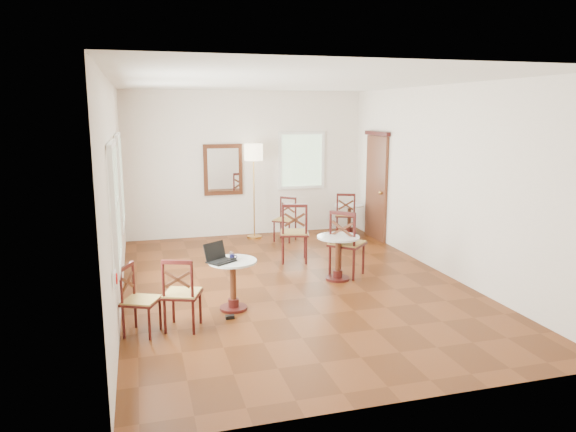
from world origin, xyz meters
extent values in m
plane|color=#5A290F|center=(0.00, 0.00, 0.00)|extent=(7.00, 7.00, 0.00)
cube|color=white|center=(0.00, 3.50, 1.50)|extent=(5.00, 0.02, 3.00)
cube|color=white|center=(0.00, -3.50, 1.50)|extent=(5.00, 0.02, 3.00)
cube|color=white|center=(-2.50, 0.00, 1.50)|extent=(0.02, 7.00, 3.00)
cube|color=white|center=(2.50, 0.00, 1.50)|extent=(0.02, 7.00, 3.00)
cube|color=white|center=(0.00, 0.00, 3.00)|extent=(5.00, 7.00, 0.02)
cube|color=#5C301A|center=(2.46, 2.40, 1.05)|extent=(0.06, 0.90, 2.10)
cube|color=#3F120F|center=(2.44, 2.40, 2.15)|extent=(0.08, 1.02, 0.08)
sphere|color=#BF8C3F|center=(2.40, 2.08, 1.00)|extent=(0.07, 0.07, 0.07)
cube|color=#4B2414|center=(-0.50, 3.46, 1.40)|extent=(0.80, 0.05, 1.05)
cube|color=white|center=(-0.50, 3.43, 1.40)|extent=(0.64, 0.02, 0.88)
cube|color=white|center=(-2.47, -2.10, 0.95)|extent=(0.02, 0.16, 0.16)
torus|color=red|center=(-2.46, -2.10, 0.95)|extent=(0.02, 0.12, 0.12)
cube|color=white|center=(-2.47, -1.20, 1.55)|extent=(0.06, 1.22, 1.42)
cube|color=white|center=(-2.47, 1.00, 1.55)|extent=(0.06, 1.22, 1.42)
cube|color=white|center=(1.20, 3.47, 1.55)|extent=(1.02, 0.06, 1.22)
cylinder|color=#3F120F|center=(-1.06, -0.80, 0.02)|extent=(0.36, 0.36, 0.04)
cylinder|color=#3F120F|center=(-1.06, -0.80, 0.09)|extent=(0.15, 0.15, 0.11)
cylinder|color=#4B2414|center=(-1.06, -0.80, 0.36)|extent=(0.08, 0.08, 0.55)
cylinder|color=#3F120F|center=(-1.06, -0.80, 0.62)|extent=(0.13, 0.13, 0.05)
cylinder|color=silver|center=(-1.06, -0.80, 0.66)|extent=(0.64, 0.64, 0.03)
cylinder|color=#3F120F|center=(0.73, 0.03, 0.02)|extent=(0.38, 0.38, 0.04)
cylinder|color=#3F120F|center=(0.73, 0.03, 0.09)|extent=(0.15, 0.15, 0.11)
cylinder|color=#4B2414|center=(0.73, 0.03, 0.38)|extent=(0.08, 0.08, 0.56)
cylinder|color=#3F120F|center=(0.73, 0.03, 0.64)|extent=(0.13, 0.13, 0.06)
cylinder|color=silver|center=(0.73, 0.03, 0.68)|extent=(0.66, 0.66, 0.03)
cylinder|color=#3F120F|center=(2.10, 2.92, 0.02)|extent=(0.34, 0.34, 0.03)
cylinder|color=#3F120F|center=(2.10, 2.92, 0.09)|extent=(0.14, 0.14, 0.10)
cylinder|color=#4B2414|center=(2.10, 2.92, 0.34)|extent=(0.08, 0.08, 0.52)
cylinder|color=#3F120F|center=(2.10, 2.92, 0.59)|extent=(0.12, 0.12, 0.05)
cylinder|color=silver|center=(2.10, 2.92, 0.63)|extent=(0.60, 0.60, 0.03)
cylinder|color=#3F120F|center=(-1.54, -1.16, 0.21)|extent=(0.03, 0.03, 0.43)
cylinder|color=#3F120F|center=(-1.66, -1.48, 0.21)|extent=(0.03, 0.03, 0.43)
cylinder|color=#3F120F|center=(-1.86, -1.04, 0.21)|extent=(0.03, 0.03, 0.43)
cylinder|color=#3F120F|center=(-1.98, -1.36, 0.21)|extent=(0.03, 0.03, 0.43)
cube|color=#3F120F|center=(-1.76, -1.26, 0.43)|extent=(0.54, 0.54, 0.03)
cube|color=olive|center=(-1.76, -1.26, 0.44)|extent=(0.51, 0.51, 0.04)
cylinder|color=#3F120F|center=(-1.66, -1.48, 0.66)|extent=(0.03, 0.03, 0.47)
cylinder|color=#3F120F|center=(-1.98, -1.36, 0.66)|extent=(0.03, 0.03, 0.47)
cube|color=#3F120F|center=(-1.82, -1.42, 0.88)|extent=(0.35, 0.16, 0.05)
cube|color=#4B2414|center=(-1.82, -1.42, 0.67)|extent=(0.30, 0.13, 0.21)
cube|color=#4B2414|center=(-1.82, -1.42, 0.67)|extent=(0.30, 0.13, 0.21)
cylinder|color=#3F120F|center=(-2.16, -1.50, 0.20)|extent=(0.03, 0.03, 0.40)
cylinder|color=#3F120F|center=(-2.45, -1.36, 0.20)|extent=(0.03, 0.03, 0.40)
cylinder|color=#3F120F|center=(-2.03, -1.21, 0.20)|extent=(0.03, 0.03, 0.40)
cylinder|color=#3F120F|center=(-2.31, -1.08, 0.20)|extent=(0.03, 0.03, 0.40)
cube|color=#3F120F|center=(-2.24, -1.29, 0.40)|extent=(0.51, 0.51, 0.03)
cube|color=olive|center=(-2.24, -1.29, 0.41)|extent=(0.49, 0.49, 0.04)
cylinder|color=#3F120F|center=(-2.45, -1.36, 0.62)|extent=(0.03, 0.03, 0.44)
cylinder|color=#3F120F|center=(-2.31, -1.08, 0.62)|extent=(0.03, 0.03, 0.44)
cube|color=#3F120F|center=(-2.38, -1.22, 0.82)|extent=(0.17, 0.32, 0.04)
cube|color=#4B2414|center=(-2.38, -1.22, 0.62)|extent=(0.14, 0.27, 0.19)
cube|color=#4B2414|center=(-2.38, -1.22, 0.62)|extent=(0.14, 0.27, 0.19)
cylinder|color=#3F120F|center=(0.61, 1.35, 0.25)|extent=(0.04, 0.04, 0.50)
cylinder|color=#3F120F|center=(0.51, 0.97, 0.25)|extent=(0.04, 0.04, 0.50)
cylinder|color=#3F120F|center=(0.23, 1.45, 0.25)|extent=(0.04, 0.04, 0.50)
cylinder|color=#3F120F|center=(0.13, 1.06, 0.25)|extent=(0.04, 0.04, 0.50)
cube|color=#3F120F|center=(0.37, 1.21, 0.50)|extent=(0.59, 0.59, 0.03)
cube|color=olive|center=(0.37, 1.21, 0.52)|extent=(0.56, 0.56, 0.04)
cylinder|color=#3F120F|center=(0.51, 0.97, 0.77)|extent=(0.04, 0.04, 0.55)
cylinder|color=#3F120F|center=(0.13, 1.06, 0.77)|extent=(0.04, 0.04, 0.55)
cube|color=#3F120F|center=(0.32, 1.02, 1.02)|extent=(0.41, 0.14, 0.06)
cube|color=#4B2414|center=(0.32, 1.02, 0.78)|extent=(0.35, 0.12, 0.24)
cube|color=#4B2414|center=(0.32, 1.02, 0.78)|extent=(0.35, 0.12, 0.24)
cylinder|color=#3F120F|center=(1.23, 0.20, 0.25)|extent=(0.04, 0.04, 0.51)
cylinder|color=#3F120F|center=(0.95, -0.09, 0.25)|extent=(0.04, 0.04, 0.51)
cylinder|color=#3F120F|center=(0.95, 0.49, 0.25)|extent=(0.04, 0.04, 0.51)
cylinder|color=#3F120F|center=(0.66, 0.20, 0.25)|extent=(0.04, 0.04, 0.51)
cube|color=#3F120F|center=(0.95, 0.20, 0.51)|extent=(0.70, 0.70, 0.03)
cube|color=olive|center=(0.95, 0.20, 0.53)|extent=(0.67, 0.67, 0.04)
cylinder|color=#3F120F|center=(0.95, -0.09, 0.79)|extent=(0.04, 0.04, 0.56)
cylinder|color=#3F120F|center=(0.66, 0.20, 0.79)|extent=(0.04, 0.04, 0.56)
cube|color=#3F120F|center=(0.80, 0.06, 1.04)|extent=(0.33, 0.33, 0.06)
cube|color=#4B2414|center=(0.80, 0.06, 0.80)|extent=(0.28, 0.28, 0.25)
cube|color=#4B2414|center=(0.80, 0.06, 0.80)|extent=(0.28, 0.28, 0.25)
cylinder|color=#3F120F|center=(2.18, 2.88, 0.22)|extent=(0.03, 0.03, 0.44)
cylinder|color=#3F120F|center=(2.06, 2.56, 0.22)|extent=(0.03, 0.03, 0.44)
cylinder|color=#3F120F|center=(1.86, 3.01, 0.22)|extent=(0.03, 0.03, 0.44)
cylinder|color=#3F120F|center=(1.73, 2.69, 0.22)|extent=(0.03, 0.03, 0.44)
cube|color=#3F120F|center=(1.96, 2.78, 0.44)|extent=(0.55, 0.55, 0.03)
cube|color=olive|center=(1.96, 2.78, 0.46)|extent=(0.53, 0.53, 0.04)
cylinder|color=#3F120F|center=(2.06, 2.56, 0.68)|extent=(0.03, 0.03, 0.49)
cylinder|color=#3F120F|center=(1.73, 2.69, 0.68)|extent=(0.03, 0.03, 0.49)
cube|color=#3F120F|center=(1.89, 2.62, 0.90)|extent=(0.36, 0.17, 0.05)
cube|color=#4B2414|center=(1.89, 2.62, 0.69)|extent=(0.30, 0.14, 0.21)
cube|color=#4B2414|center=(1.89, 2.62, 0.69)|extent=(0.30, 0.14, 0.21)
cylinder|color=#3F120F|center=(0.38, 2.69, 0.21)|extent=(0.03, 0.03, 0.41)
cylinder|color=#3F120F|center=(0.59, 2.94, 0.21)|extent=(0.03, 0.03, 0.41)
cylinder|color=#3F120F|center=(0.64, 2.48, 0.21)|extent=(0.03, 0.03, 0.41)
cylinder|color=#3F120F|center=(0.85, 2.74, 0.21)|extent=(0.03, 0.03, 0.41)
cube|color=#3F120F|center=(0.62, 2.71, 0.42)|extent=(0.57, 0.57, 0.03)
cube|color=olive|center=(0.62, 2.71, 0.43)|extent=(0.54, 0.54, 0.04)
cylinder|color=#3F120F|center=(0.59, 2.94, 0.64)|extent=(0.03, 0.03, 0.46)
cylinder|color=#3F120F|center=(0.85, 2.74, 0.64)|extent=(0.03, 0.03, 0.46)
cube|color=#3F120F|center=(0.72, 2.84, 0.86)|extent=(0.29, 0.24, 0.05)
cube|color=#4B2414|center=(0.72, 2.84, 0.65)|extent=(0.25, 0.20, 0.20)
cube|color=#4B2414|center=(0.72, 2.84, 0.65)|extent=(0.25, 0.20, 0.20)
cylinder|color=#BF8C3F|center=(0.08, 3.15, 0.02)|extent=(0.31, 0.31, 0.03)
cylinder|color=#BF8C3F|center=(0.08, 3.15, 0.89)|extent=(0.03, 0.03, 1.77)
cylinder|color=beige|center=(0.08, 3.15, 1.77)|extent=(0.38, 0.38, 0.33)
cube|color=black|center=(-1.22, -0.84, 0.68)|extent=(0.42, 0.39, 0.02)
cube|color=black|center=(-1.22, -0.84, 0.70)|extent=(0.31, 0.27, 0.00)
cube|color=black|center=(-1.29, -0.74, 0.80)|extent=(0.32, 0.25, 0.23)
cube|color=silver|center=(-1.29, -0.74, 0.80)|extent=(0.27, 0.21, 0.19)
ellipsoid|color=black|center=(-1.07, -0.80, 0.69)|extent=(0.12, 0.09, 0.04)
cylinder|color=black|center=(-1.06, -0.78, 0.71)|extent=(0.07, 0.07, 0.08)
torus|color=black|center=(-1.03, -0.78, 0.71)|extent=(0.05, 0.01, 0.05)
cylinder|color=white|center=(-1.06, -0.67, 0.72)|extent=(0.05, 0.05, 0.09)
cube|color=black|center=(-1.17, -1.11, 0.02)|extent=(0.11, 0.07, 0.04)
camera|label=1|loc=(-2.20, -7.47, 2.59)|focal=33.35mm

